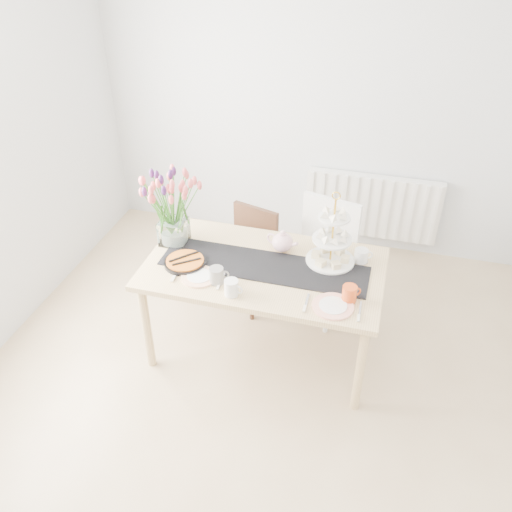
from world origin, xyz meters
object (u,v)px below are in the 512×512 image
(tulip_vase, at_px, (170,198))
(plate_left, at_px, (199,277))
(mug_grey, at_px, (217,275))
(plate_right, at_px, (333,306))
(mug_white, at_px, (231,288))
(mug_orange, at_px, (349,294))
(radiator, at_px, (372,206))
(dining_table, at_px, (264,275))
(chair_white, at_px, (323,250))
(cake_stand, at_px, (332,245))
(teapot, at_px, (282,242))
(chair_brown, at_px, (249,250))
(tart_tin, at_px, (185,262))
(cream_jug, at_px, (361,256))

(tulip_vase, relative_size, plate_left, 2.75)
(mug_grey, bearing_deg, plate_right, -26.65)
(mug_white, distance_m, mug_orange, 0.73)
(radiator, bearing_deg, tulip_vase, -131.97)
(dining_table, xyz_separation_m, chair_white, (0.31, 0.60, -0.13))
(tulip_vase, height_order, plate_left, tulip_vase)
(chair_white, bearing_deg, dining_table, -103.44)
(dining_table, relative_size, cake_stand, 3.29)
(tulip_vase, relative_size, mug_orange, 6.08)
(radiator, xyz_separation_m, teapot, (-0.53, -1.34, 0.37))
(dining_table, bearing_deg, plate_right, -29.90)
(teapot, bearing_deg, tulip_vase, -155.32)
(mug_orange, bearing_deg, chair_brown, 101.60)
(tart_tin, distance_m, mug_white, 0.46)
(mug_white, xyz_separation_m, plate_right, (0.63, 0.05, -0.05))
(tart_tin, bearing_deg, mug_orange, -4.65)
(tart_tin, xyz_separation_m, plate_right, (1.03, -0.18, -0.01))
(radiator, distance_m, chair_brown, 1.31)
(teapot, xyz_separation_m, mug_grey, (-0.33, -0.46, -0.02))
(teapot, bearing_deg, chair_white, 76.74)
(cake_stand, distance_m, tart_tin, 0.99)
(mug_white, height_order, plate_left, mug_white)
(chair_white, distance_m, tulip_vase, 1.25)
(chair_white, bearing_deg, radiator, 87.09)
(cake_stand, xyz_separation_m, plate_right, (0.09, -0.46, -0.13))
(chair_white, relative_size, mug_white, 8.69)
(chair_white, bearing_deg, cream_jug, -36.08)
(tulip_vase, bearing_deg, mug_grey, -39.59)
(plate_right, bearing_deg, radiator, 87.21)
(cake_stand, distance_m, plate_right, 0.49)
(chair_white, height_order, mug_grey, chair_white)
(tart_tin, bearing_deg, cake_stand, 16.88)
(teapot, height_order, mug_grey, teapot)
(cake_stand, xyz_separation_m, mug_grey, (-0.67, -0.42, -0.08))
(cream_jug, bearing_deg, chair_white, 112.42)
(cake_stand, bearing_deg, tulip_vase, -177.26)
(chair_brown, bearing_deg, plate_left, -81.61)
(cream_jug, height_order, plate_left, cream_jug)
(mug_grey, height_order, mug_white, mug_grey)
(mug_white, height_order, mug_orange, same)
(radiator, height_order, plate_left, plate_left)
(mug_orange, bearing_deg, plate_left, 145.13)
(radiator, relative_size, mug_white, 11.17)
(cake_stand, xyz_separation_m, cream_jug, (0.20, 0.06, -0.09))
(tulip_vase, xyz_separation_m, cream_jug, (1.31, 0.11, -0.32))
(plate_right, bearing_deg, chair_white, 102.69)
(plate_left, bearing_deg, chair_brown, 82.62)
(mug_grey, xyz_separation_m, mug_orange, (0.84, 0.04, -0.00))
(chair_white, relative_size, plate_left, 3.90)
(mug_orange, bearing_deg, tulip_vase, 129.61)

